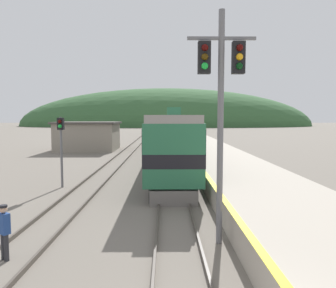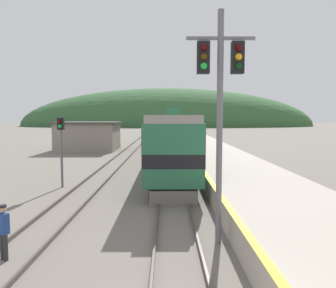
{
  "view_description": "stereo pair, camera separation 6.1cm",
  "coord_description": "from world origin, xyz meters",
  "px_view_note": "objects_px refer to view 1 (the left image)",
  "views": [
    {
      "loc": [
        -0.41,
        -4.74,
        4.2
      ],
      "look_at": [
        -0.23,
        15.7,
        2.53
      ],
      "focal_mm": 35.0,
      "sensor_mm": 36.0,
      "label": 1
    },
    {
      "loc": [
        -0.35,
        -4.74,
        4.2
      ],
      "look_at": [
        -0.23,
        15.7,
        2.53
      ],
      "focal_mm": 35.0,
      "sensor_mm": 36.0,
      "label": 2
    }
  ],
  "objects_px": {
    "carriage_second": "(168,130)",
    "carriage_third": "(167,126)",
    "express_train_lead_car": "(170,141)",
    "track_worker": "(4,229)",
    "signal_post_siding": "(61,137)",
    "carriage_fourth": "(167,124)",
    "signal_mast_main": "(221,93)"
  },
  "relations": [
    {
      "from": "carriage_third",
      "to": "signal_mast_main",
      "type": "bearing_deg",
      "value": -88.62
    },
    {
      "from": "carriage_second",
      "to": "carriage_fourth",
      "type": "relative_size",
      "value": 1.0
    },
    {
      "from": "signal_post_siding",
      "to": "track_worker",
      "type": "height_order",
      "value": "signal_post_siding"
    },
    {
      "from": "carriage_second",
      "to": "track_worker",
      "type": "relative_size",
      "value": 12.1
    },
    {
      "from": "carriage_fourth",
      "to": "signal_mast_main",
      "type": "bearing_deg",
      "value": -88.98
    },
    {
      "from": "carriage_third",
      "to": "express_train_lead_car",
      "type": "bearing_deg",
      "value": -90.0
    },
    {
      "from": "track_worker",
      "to": "signal_mast_main",
      "type": "bearing_deg",
      "value": 10.98
    },
    {
      "from": "carriage_second",
      "to": "signal_mast_main",
      "type": "bearing_deg",
      "value": -87.83
    },
    {
      "from": "carriage_fourth",
      "to": "signal_mast_main",
      "type": "height_order",
      "value": "signal_mast_main"
    },
    {
      "from": "carriage_second",
      "to": "track_worker",
      "type": "xyz_separation_m",
      "value": [
        -5.13,
        -38.24,
        -1.41
      ]
    },
    {
      "from": "express_train_lead_car",
      "to": "track_worker",
      "type": "xyz_separation_m",
      "value": [
        -5.13,
        -16.25,
        -1.42
      ]
    },
    {
      "from": "carriage_third",
      "to": "carriage_fourth",
      "type": "relative_size",
      "value": 1.0
    },
    {
      "from": "track_worker",
      "to": "signal_post_siding",
      "type": "bearing_deg",
      "value": 98.37
    },
    {
      "from": "express_train_lead_car",
      "to": "carriage_second",
      "type": "xyz_separation_m",
      "value": [
        0.0,
        21.99,
        -0.01
      ]
    },
    {
      "from": "signal_post_siding",
      "to": "signal_mast_main",
      "type": "bearing_deg",
      "value": -47.74
    },
    {
      "from": "carriage_third",
      "to": "carriage_fourth",
      "type": "distance_m",
      "value": 20.87
    },
    {
      "from": "carriage_third",
      "to": "signal_mast_main",
      "type": "relative_size",
      "value": 2.62
    },
    {
      "from": "express_train_lead_car",
      "to": "signal_mast_main",
      "type": "distance_m",
      "value": 15.28
    },
    {
      "from": "signal_post_siding",
      "to": "track_worker",
      "type": "bearing_deg",
      "value": -81.63
    },
    {
      "from": "carriage_third",
      "to": "track_worker",
      "type": "distance_m",
      "value": 59.35
    },
    {
      "from": "track_worker",
      "to": "carriage_third",
      "type": "bearing_deg",
      "value": 85.04
    },
    {
      "from": "express_train_lead_car",
      "to": "carriage_second",
      "type": "distance_m",
      "value": 21.99
    },
    {
      "from": "carriage_third",
      "to": "signal_post_siding",
      "type": "height_order",
      "value": "carriage_third"
    },
    {
      "from": "signal_mast_main",
      "to": "carriage_fourth",
      "type": "bearing_deg",
      "value": 91.02
    },
    {
      "from": "carriage_fourth",
      "to": "signal_post_siding",
      "type": "relative_size",
      "value": 4.73
    },
    {
      "from": "carriage_third",
      "to": "track_worker",
      "type": "height_order",
      "value": "carriage_third"
    },
    {
      "from": "signal_mast_main",
      "to": "signal_post_siding",
      "type": "height_order",
      "value": "signal_mast_main"
    },
    {
      "from": "signal_mast_main",
      "to": "signal_post_siding",
      "type": "distance_m",
      "value": 12.08
    },
    {
      "from": "express_train_lead_car",
      "to": "carriage_third",
      "type": "height_order",
      "value": "express_train_lead_car"
    },
    {
      "from": "carriage_third",
      "to": "carriage_second",
      "type": "bearing_deg",
      "value": -90.0
    },
    {
      "from": "carriage_second",
      "to": "track_worker",
      "type": "bearing_deg",
      "value": -97.64
    },
    {
      "from": "carriage_second",
      "to": "carriage_third",
      "type": "height_order",
      "value": "same"
    }
  ]
}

